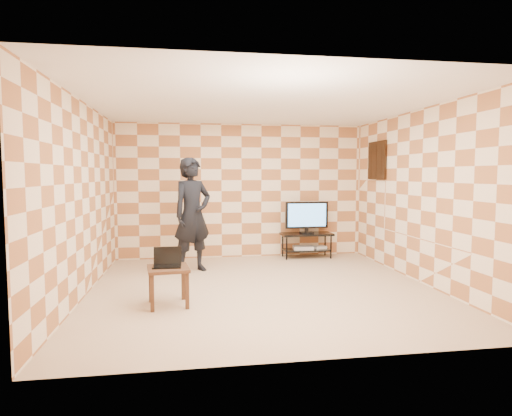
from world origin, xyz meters
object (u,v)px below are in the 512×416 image
at_px(tv_stand, 306,240).
at_px(person, 192,215).
at_px(tv, 307,216).
at_px(side_table, 168,274).

relative_size(tv_stand, person, 0.52).
height_order(tv_stand, tv, tv).
height_order(side_table, person, person).
height_order(tv, person, person).
bearing_deg(person, side_table, -132.03).
bearing_deg(tv_stand, person, -158.83).
bearing_deg(person, tv_stand, -11.19).
relative_size(tv, person, 0.45).
bearing_deg(tv, side_table, -132.97).
bearing_deg(side_table, person, 80.32).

